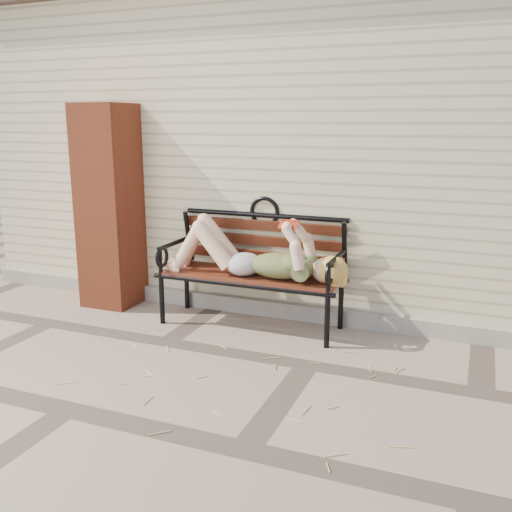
% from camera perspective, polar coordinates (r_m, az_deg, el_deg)
% --- Properties ---
extents(ground, '(80.00, 80.00, 0.00)m').
position_cam_1_polar(ground, '(4.49, 5.19, -10.81)').
color(ground, gray).
rests_on(ground, ground).
extents(house_wall, '(8.00, 4.00, 3.00)m').
position_cam_1_polar(house_wall, '(7.04, 12.63, 10.35)').
color(house_wall, beige).
rests_on(house_wall, ground).
extents(house_roof, '(8.30, 4.30, 0.30)m').
position_cam_1_polar(house_roof, '(7.15, 13.37, 23.66)').
color(house_roof, '#4D3F37').
rests_on(house_roof, house_wall).
extents(foundation_strip, '(8.00, 0.10, 0.15)m').
position_cam_1_polar(foundation_strip, '(5.34, 8.23, -6.02)').
color(foundation_strip, gray).
rests_on(foundation_strip, ground).
extents(brick_pillar, '(0.50, 0.50, 2.00)m').
position_cam_1_polar(brick_pillar, '(5.88, -14.42, 4.79)').
color(brick_pillar, '#953D21').
rests_on(brick_pillar, ground).
extents(garden_bench, '(1.78, 0.71, 1.15)m').
position_cam_1_polar(garden_bench, '(5.19, -0.13, 0.12)').
color(garden_bench, black).
rests_on(garden_bench, ground).
extents(reading_woman, '(1.68, 0.38, 0.53)m').
position_cam_1_polar(reading_woman, '(5.04, -0.58, 0.19)').
color(reading_woman, '#093242').
rests_on(reading_woman, ground).
extents(straw_scatter, '(3.00, 1.67, 0.01)m').
position_cam_1_polar(straw_scatter, '(4.19, -5.34, -12.57)').
color(straw_scatter, '#DBC96B').
rests_on(straw_scatter, ground).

